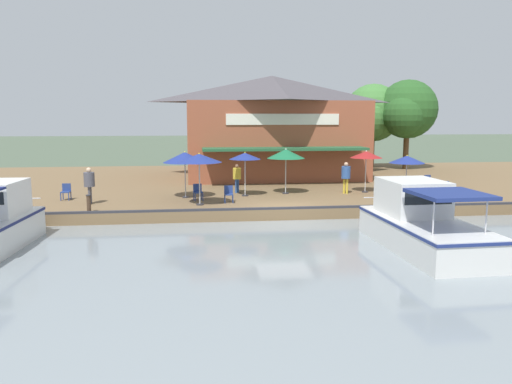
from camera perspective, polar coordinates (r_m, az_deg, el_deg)
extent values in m
plane|color=#4C5B47|center=(23.44, 3.23, -3.45)|extent=(220.00, 220.00, 0.00)
cube|color=brown|center=(34.12, 0.02, 0.87)|extent=(22.00, 56.00, 0.60)
cube|color=#2D2D33|center=(23.41, 3.20, -1.85)|extent=(0.20, 50.40, 0.10)
cube|color=brown|center=(36.89, 1.79, 6.07)|extent=(9.59, 12.13, 5.33)
pyramid|color=#4C474C|center=(36.91, 1.82, 11.68)|extent=(10.07, 12.74, 1.89)
cube|color=#235633|center=(31.30, 3.36, 4.94)|extent=(1.80, 10.31, 0.16)
cube|color=silver|center=(32.08, 3.11, 8.30)|extent=(0.08, 7.28, 0.70)
cylinder|color=#B7B7B7|center=(28.45, 16.78, 1.65)|extent=(0.06, 0.06, 2.06)
cylinder|color=#2D2D33|center=(28.59, 16.70, -0.34)|extent=(0.36, 0.36, 0.06)
cone|color=navy|center=(28.36, 16.87, 3.59)|extent=(1.90, 1.90, 0.40)
cone|color=yellow|center=(28.36, 16.87, 3.63)|extent=(1.18, 1.18, 0.32)
sphere|color=yellow|center=(28.34, 16.89, 4.00)|extent=(0.08, 0.08, 0.08)
cylinder|color=#B7B7B7|center=(27.11, -1.26, 1.88)|extent=(0.06, 0.06, 2.24)
cylinder|color=#2D2D33|center=(27.26, -1.26, -0.39)|extent=(0.36, 0.36, 0.06)
cone|color=navy|center=(27.01, -1.27, 4.13)|extent=(1.71, 1.71, 0.35)
cone|color=yellow|center=(27.01, -1.27, 4.18)|extent=(1.06, 1.06, 0.28)
sphere|color=yellow|center=(27.00, -1.27, 4.50)|extent=(0.08, 0.08, 0.08)
cylinder|color=#B7B7B7|center=(24.45, -6.47, 1.25)|extent=(0.06, 0.06, 2.37)
cylinder|color=#2D2D33|center=(24.62, -6.43, -1.42)|extent=(0.36, 0.36, 0.06)
cone|color=navy|center=(24.33, -6.52, 3.88)|extent=(2.19, 2.19, 0.42)
cone|color=yellow|center=(24.33, -6.52, 3.92)|extent=(1.36, 1.36, 0.33)
sphere|color=yellow|center=(24.31, -6.53, 4.36)|extent=(0.08, 0.08, 0.08)
cylinder|color=#B7B7B7|center=(29.14, 12.41, 2.14)|extent=(0.06, 0.06, 2.22)
cylinder|color=#2D2D33|center=(29.28, 12.35, 0.03)|extent=(0.36, 0.36, 0.06)
cone|color=maroon|center=(29.04, 12.48, 4.20)|extent=(1.82, 1.82, 0.38)
cone|color=white|center=(29.04, 12.48, 4.24)|extent=(1.13, 1.13, 0.31)
sphere|color=white|center=(29.03, 12.49, 4.58)|extent=(0.08, 0.08, 0.08)
cylinder|color=#B7B7B7|center=(27.99, 3.41, 2.17)|extent=(0.06, 0.06, 2.33)
cylinder|color=#2D2D33|center=(28.14, 3.39, -0.12)|extent=(0.36, 0.36, 0.06)
cone|color=#19663D|center=(27.89, 3.43, 4.39)|extent=(2.10, 2.10, 0.51)
cone|color=silver|center=(27.89, 3.43, 4.43)|extent=(1.30, 1.30, 0.41)
sphere|color=silver|center=(27.88, 3.44, 4.91)|extent=(0.08, 0.08, 0.08)
cylinder|color=#B7B7B7|center=(26.81, -8.09, 1.73)|extent=(0.06, 0.06, 2.25)
cylinder|color=#2D2D33|center=(26.96, -8.04, -0.58)|extent=(0.36, 0.36, 0.06)
cone|color=navy|center=(26.71, -8.14, 3.95)|extent=(2.30, 2.30, 0.55)
cone|color=yellow|center=(26.71, -8.14, 3.99)|extent=(1.43, 1.43, 0.44)
sphere|color=yellow|center=(26.69, -8.15, 4.54)|extent=(0.08, 0.08, 0.08)
cube|color=navy|center=(27.44, -20.62, -0.50)|extent=(0.04, 0.04, 0.42)
cube|color=navy|center=(27.56, -21.42, -0.51)|extent=(0.04, 0.04, 0.42)
cube|color=navy|center=(27.82, -20.39, -0.37)|extent=(0.04, 0.04, 0.42)
cube|color=navy|center=(27.94, -21.18, -0.38)|extent=(0.04, 0.04, 0.42)
cube|color=navy|center=(27.66, -20.93, 0.00)|extent=(0.46, 0.46, 0.05)
cube|color=navy|center=(27.82, -20.84, 0.52)|extent=(0.06, 0.44, 0.40)
cube|color=navy|center=(24.94, -2.64, -0.82)|extent=(0.04, 0.04, 0.42)
cube|color=navy|center=(24.92, -3.56, -0.83)|extent=(0.04, 0.04, 0.42)
cube|color=navy|center=(25.33, -2.70, -0.67)|extent=(0.04, 0.04, 0.42)
cube|color=navy|center=(25.31, -3.61, -0.69)|extent=(0.04, 0.04, 0.42)
cube|color=navy|center=(25.09, -3.13, -0.27)|extent=(0.44, 0.44, 0.05)
cube|color=navy|center=(25.26, -3.16, 0.30)|extent=(0.04, 0.44, 0.40)
cube|color=navy|center=(31.38, 19.70, 0.63)|extent=(0.05, 0.05, 0.42)
cube|color=navy|center=(31.13, 19.13, 0.60)|extent=(0.05, 0.05, 0.42)
cube|color=navy|center=(31.69, 19.24, 0.72)|extent=(0.05, 0.05, 0.42)
cube|color=navy|center=(31.44, 18.67, 0.69)|extent=(0.05, 0.05, 0.42)
cube|color=navy|center=(31.38, 19.21, 1.04)|extent=(0.53, 0.53, 0.05)
cube|color=navy|center=(31.51, 19.00, 1.50)|extent=(0.14, 0.44, 0.40)
cube|color=navy|center=(28.74, 21.68, -0.17)|extent=(0.05, 0.05, 0.42)
cube|color=navy|center=(28.45, 21.13, -0.22)|extent=(0.05, 0.05, 0.42)
cube|color=navy|center=(29.01, 21.10, -0.06)|extent=(0.05, 0.05, 0.42)
cube|color=navy|center=(28.72, 20.56, -0.11)|extent=(0.05, 0.05, 0.42)
cube|color=navy|center=(28.70, 21.14, 0.28)|extent=(0.56, 0.56, 0.05)
cube|color=navy|center=(28.81, 20.88, 0.77)|extent=(0.18, 0.43, 0.40)
cube|color=navy|center=(25.77, -6.09, -0.55)|extent=(0.05, 0.05, 0.42)
cube|color=navy|center=(25.70, -6.97, -0.59)|extent=(0.05, 0.05, 0.42)
cube|color=navy|center=(26.16, -6.27, -0.42)|extent=(0.05, 0.05, 0.42)
cube|color=navy|center=(26.08, -7.13, -0.46)|extent=(0.05, 0.05, 0.42)
cube|color=navy|center=(25.90, -6.62, -0.04)|extent=(0.52, 0.52, 0.05)
cube|color=navy|center=(26.06, -6.72, 0.51)|extent=(0.12, 0.44, 0.40)
cylinder|color=gold|center=(28.45, 10.36, 0.66)|extent=(0.13, 0.13, 0.86)
cylinder|color=gold|center=(28.52, 10.04, 0.69)|extent=(0.13, 0.13, 0.86)
cylinder|color=#2D5193|center=(28.39, 10.24, 2.22)|extent=(0.50, 0.50, 0.68)
sphere|color=tan|center=(28.34, 10.26, 3.14)|extent=(0.23, 0.23, 0.23)
cylinder|color=#4C4C56|center=(25.86, -18.50, -0.40)|extent=(0.13, 0.13, 0.89)
cylinder|color=#4C4C56|center=(26.04, -18.39, -0.34)|extent=(0.13, 0.13, 0.89)
cylinder|color=#4C4C56|center=(25.84, -18.53, 1.37)|extent=(0.52, 0.52, 0.70)
sphere|color=#DBB28E|center=(25.79, -18.58, 2.41)|extent=(0.24, 0.24, 0.24)
cylinder|color=#2D5193|center=(28.46, -2.09, 0.73)|extent=(0.13, 0.13, 0.79)
cylinder|color=#2D5193|center=(28.33, -2.28, 0.69)|extent=(0.13, 0.13, 0.79)
cylinder|color=gold|center=(28.31, -2.19, 2.13)|extent=(0.46, 0.46, 0.62)
sphere|color=brown|center=(28.26, -2.20, 2.97)|extent=(0.21, 0.21, 0.21)
cube|color=silver|center=(19.22, 18.73, -4.68)|extent=(6.52, 2.79, 1.09)
ellipsoid|color=silver|center=(22.06, 14.91, -2.84)|extent=(2.35, 2.53, 1.09)
cube|color=navy|center=(19.12, 18.80, -3.32)|extent=(6.60, 2.83, 0.10)
cube|color=white|center=(19.99, 17.41, -0.57)|extent=(2.61, 2.15, 1.34)
cube|color=black|center=(18.86, 19.09, -0.66)|extent=(0.12, 1.81, 0.47)
cube|color=navy|center=(17.60, 21.26, -0.23)|extent=(2.41, 2.27, 0.13)
cylinder|color=silver|center=(17.58, 24.85, -2.43)|extent=(0.05, 0.05, 1.20)
cylinder|color=silver|center=(16.66, 19.63, -2.70)|extent=(0.05, 0.05, 1.20)
cylinder|color=silver|center=(22.15, 14.72, -0.56)|extent=(0.11, 2.07, 0.04)
ellipsoid|color=silver|center=(22.94, -25.59, -2.91)|extent=(2.06, 2.25, 1.14)
cylinder|color=silver|center=(23.00, -25.52, -0.67)|extent=(0.14, 1.80, 0.04)
cylinder|color=#473323|center=(23.75, -18.56, -1.31)|extent=(0.18, 0.18, 0.77)
cylinder|color=#2D2D33|center=(23.69, -18.61, -0.34)|extent=(0.22, 0.22, 0.04)
cylinder|color=brown|center=(43.22, 16.76, 4.61)|extent=(0.45, 0.45, 3.11)
sphere|color=#285623|center=(43.13, 16.95, 9.04)|extent=(4.78, 4.78, 4.78)
sphere|color=#285623|center=(41.97, 16.54, 8.43)|extent=(3.35, 3.35, 3.35)
cylinder|color=brown|center=(43.99, 13.08, 4.61)|extent=(0.45, 0.45, 2.80)
sphere|color=#427A38|center=(43.90, 13.23, 8.81)|extent=(4.85, 4.85, 4.85)
sphere|color=#427A38|center=(42.74, 12.72, 8.18)|extent=(3.39, 3.39, 3.39)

